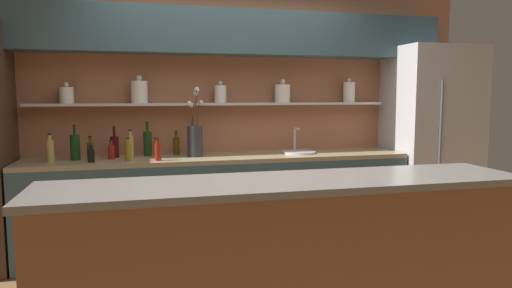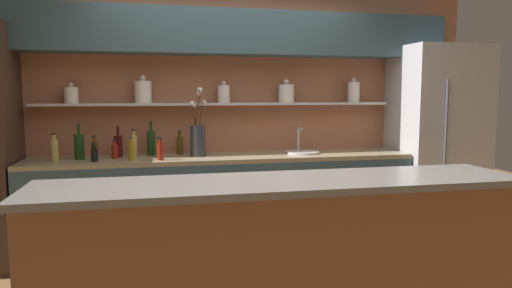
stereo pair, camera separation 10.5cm
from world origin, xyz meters
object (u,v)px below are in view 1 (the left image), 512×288
Objects in this scene: flower_vase at (195,138)px; bottle_oil_11 at (176,145)px; refrigerator at (431,142)px; bottle_sauce_3 at (158,151)px; bottle_wine_4 at (75,147)px; bottle_wine_9 at (148,143)px; bottle_sauce_8 at (111,151)px; bottle_spirit_1 at (130,146)px; bottle_sauce_5 at (156,149)px; bottle_oil_10 at (128,152)px; bottle_spirit_2 at (50,150)px; bottle_oil_6 at (91,151)px; sink_fixture at (299,151)px; bottle_wine_0 at (115,146)px; bottle_sauce_7 at (91,155)px.

flower_vase is 0.25m from bottle_oil_11.
bottle_sauce_3 is at bearing -177.17° from refrigerator.
refrigerator is 3.56m from bottle_wine_4.
bottle_wine_4 is at bearing -167.59° from bottle_wine_9.
bottle_spirit_1 is at bearing 29.12° from bottle_sauce_8.
bottle_sauce_5 is 0.56× the size of bottle_wine_9.
bottle_sauce_3 is 0.26m from bottle_oil_10.
bottle_wine_9 is 1.55× the size of bottle_oil_10.
bottle_sauce_8 is at bearing -172.08° from bottle_sauce_5.
bottle_wine_4 is (0.19, 0.10, 0.01)m from bottle_spirit_2.
bottle_spirit_1 is (-3.09, 0.14, 0.03)m from refrigerator.
bottle_spirit_1 is at bearing 7.39° from bottle_wine_4.
bottle_oil_11 reaches higher than bottle_oil_6.
bottle_sauce_3 is at bearing -77.27° from bottle_wine_9.
bottle_spirit_1 is (-0.59, 0.08, -0.06)m from flower_vase.
refrigerator is at bearing 1.91° from bottle_oil_10.
bottle_oil_6 is 1.03× the size of bottle_oil_10.
bottle_sauce_5 is at bearing 40.03° from bottle_oil_10.
bottle_spirit_1 is 1.04× the size of bottle_spirit_2.
flower_vase is at bearing 179.53° from sink_fixture.
bottle_sauce_8 is 0.37m from bottle_wine_9.
bottle_oil_10 is (-0.60, -0.16, -0.09)m from flower_vase.
bottle_oil_6 is at bearing 162.88° from bottle_sauce_3.
refrigerator is at bearing -0.85° from bottle_sauce_8.
bottle_wine_0 is at bearing 19.33° from bottle_spirit_2.
bottle_wine_0 is at bearing 176.25° from sink_fixture.
bottle_wine_0 is 0.49m from bottle_sauce_3.
bottle_wine_9 reaches higher than bottle_oil_11.
bottle_wine_0 is 0.55m from bottle_spirit_2.
bottle_sauce_5 is (-2.86, 0.10, 0.00)m from refrigerator.
bottle_oil_11 is at bearing 11.20° from bottle_spirit_1.
flower_vase is at bearing -46.30° from bottle_oil_11.
bottle_wine_0 is 0.30m from bottle_oil_10.
bottle_oil_10 is at bearing -0.26° from bottle_sauce_7.
bottle_oil_6 is 0.67× the size of bottle_wine_9.
bottle_sauce_7 is (-0.32, -0.24, -0.05)m from bottle_spirit_1.
bottle_wine_0 reaches higher than bottle_oil_6.
bottle_sauce_7 is (-0.91, -0.16, -0.11)m from flower_vase.
bottle_spirit_1 is 0.25m from bottle_oil_10.
refrigerator reaches higher than bottle_oil_11.
bottle_spirit_2 is 0.33m from bottle_oil_6.
bottle_wine_9 is at bearing 61.60° from bottle_oil_10.
bottle_sauce_3 is 1.23× the size of bottle_sauce_7.
flower_vase reaches higher than bottle_sauce_7.
bottle_sauce_7 is at bearing -175.59° from sink_fixture.
flower_vase is 2.61× the size of bottle_spirit_2.
bottle_wine_4 is at bearing 178.73° from refrigerator.
bottle_spirit_1 reaches higher than bottle_oil_6.
bottle_spirit_2 is at bearing -179.70° from refrigerator.
bottle_spirit_2 is 0.65m from bottle_oil_10.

